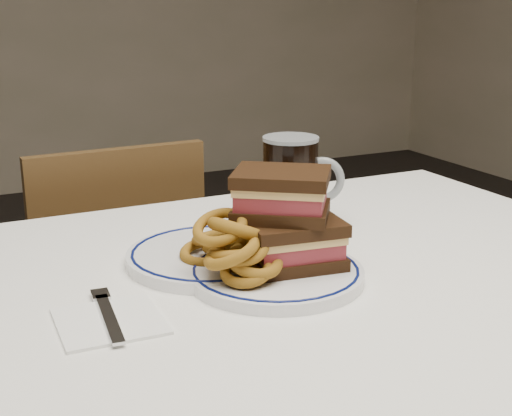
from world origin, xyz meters
name	(u,v)px	position (x,y,z in m)	size (l,w,h in m)	color
dining_table	(251,355)	(0.00, 0.00, 0.64)	(1.27, 0.87, 0.75)	white
chair_far	(111,299)	(-0.02, 0.72, 0.45)	(0.39, 0.39, 0.82)	#462C16
main_plate	(276,273)	(0.04, 0.00, 0.76)	(0.24, 0.24, 0.02)	white
reuben_sandwich	(287,218)	(0.06, 0.01, 0.83)	(0.16, 0.16, 0.13)	black
onion_rings_main	(239,249)	(-0.02, 0.00, 0.80)	(0.11, 0.12, 0.11)	brown
ketchup_ramekin	(244,235)	(0.04, 0.10, 0.78)	(0.06, 0.06, 0.03)	silver
beer_mug	(292,182)	(0.17, 0.20, 0.83)	(0.13, 0.09, 0.15)	black
water_glass	(281,210)	(0.10, 0.11, 0.81)	(0.08, 0.08, 0.12)	#9DB8CB
far_plate	(212,256)	(-0.01, 0.10, 0.76)	(0.25, 0.25, 0.02)	white
onion_rings_far	(216,244)	(-0.02, 0.08, 0.78)	(0.10, 0.09, 0.06)	brown
napkin_fork	(109,320)	(-0.20, -0.03, 0.75)	(0.13, 0.16, 0.01)	white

